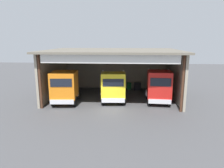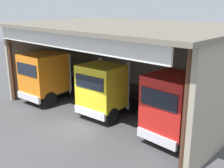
{
  "view_description": "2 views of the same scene",
  "coord_description": "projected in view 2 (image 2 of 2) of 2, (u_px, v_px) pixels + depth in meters",
  "views": [
    {
      "loc": [
        1.57,
        -18.27,
        6.53
      ],
      "look_at": [
        0.0,
        3.29,
        1.86
      ],
      "focal_mm": 32.59,
      "sensor_mm": 36.0,
      "label": 1
    },
    {
      "loc": [
        11.06,
        -8.71,
        6.63
      ],
      "look_at": [
        0.0,
        3.29,
        1.86
      ],
      "focal_mm": 43.65,
      "sensor_mm": 36.0,
      "label": 2
    }
  ],
  "objects": [
    {
      "name": "oil_drum",
      "position": [
        181.0,
        92.0,
        19.94
      ],
      "size": [
        0.58,
        0.58,
        0.9
      ],
      "primitive_type": "cylinder",
      "color": "#197233",
      "rests_on": "ground"
    },
    {
      "name": "truck_red_center_left_bay",
      "position": [
        176.0,
        107.0,
        13.32
      ],
      "size": [
        2.55,
        4.76,
        3.54
      ],
      "rotation": [
        0.0,
        0.0,
        3.09
      ],
      "color": "red",
      "rests_on": "ground"
    },
    {
      "name": "workshop_shed",
      "position": [
        135.0,
        49.0,
        18.03
      ],
      "size": [
        14.44,
        10.37,
        5.5
      ],
      "color": "#9E937F",
      "rests_on": "ground"
    },
    {
      "name": "tool_cart",
      "position": [
        193.0,
        96.0,
        18.98
      ],
      "size": [
        0.9,
        0.6,
        1.0
      ],
      "primitive_type": "cube",
      "color": "black",
      "rests_on": "ground"
    },
    {
      "name": "truck_yellow_center_bay",
      "position": [
        104.0,
        90.0,
        16.34
      ],
      "size": [
        2.8,
        4.52,
        3.39
      ],
      "rotation": [
        0.0,
        0.0,
        3.21
      ],
      "color": "yellow",
      "rests_on": "ground"
    },
    {
      "name": "ground_plane",
      "position": [
        72.0,
        128.0,
        15.2
      ],
      "size": [
        80.0,
        80.0,
        0.0
      ],
      "primitive_type": "plane",
      "color": "#4C4C4F",
      "rests_on": "ground"
    },
    {
      "name": "truck_orange_right_bay",
      "position": [
        47.0,
        76.0,
        18.99
      ],
      "size": [
        2.84,
        5.19,
        3.44
      ],
      "rotation": [
        0.0,
        0.0,
        3.22
      ],
      "color": "orange",
      "rests_on": "ground"
    }
  ]
}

